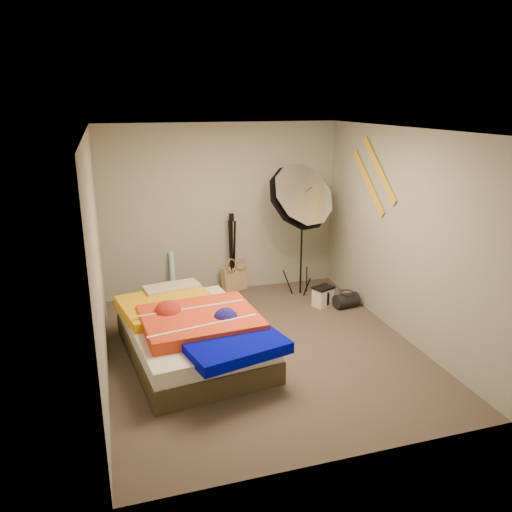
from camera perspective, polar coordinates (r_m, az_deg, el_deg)
name	(u,v)px	position (r m, az deg, el deg)	size (l,w,h in m)	color
floor	(263,348)	(5.97, 0.75, -10.49)	(4.00, 4.00, 0.00)	#4F463B
ceiling	(263,130)	(5.28, 0.86, 14.23)	(4.00, 4.00, 0.00)	silver
wall_back	(222,210)	(7.37, -3.90, 5.28)	(3.50, 3.50, 0.00)	gray
wall_front	(345,319)	(3.75, 10.09, -7.14)	(3.50, 3.50, 0.00)	gray
wall_left	(97,260)	(5.26, -17.69, -0.49)	(4.00, 4.00, 0.00)	gray
wall_right	(402,235)	(6.23, 16.35, 2.36)	(4.00, 4.00, 0.00)	gray
tote_bag	(234,278)	(7.60, -2.55, -2.58)	(0.40, 0.12, 0.40)	tan
wrapping_roll	(173,275)	(7.39, -9.51, -2.19)	(0.08, 0.08, 0.69)	#54BBD2
camera_case	(323,297)	(7.13, 7.66, -4.66)	(0.26, 0.19, 0.26)	silver
duffel_bag	(346,300)	(7.14, 10.29, -5.02)	(0.21, 0.21, 0.34)	black
wall_stripe_upper	(379,170)	(6.59, 13.90, 9.56)	(0.02, 1.10, 0.10)	gold
wall_stripe_lower	(368,182)	(6.83, 12.72, 8.20)	(0.02, 1.10, 0.10)	gold
bed	(193,333)	(5.72, -7.20, -8.73)	(1.67, 2.24, 0.57)	#443924
photo_umbrella	(299,198)	(6.99, 4.90, 6.58)	(1.12, 0.92, 2.07)	black
camera_tripod	(232,248)	(7.41, -2.78, 0.95)	(0.07, 0.07, 1.22)	black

